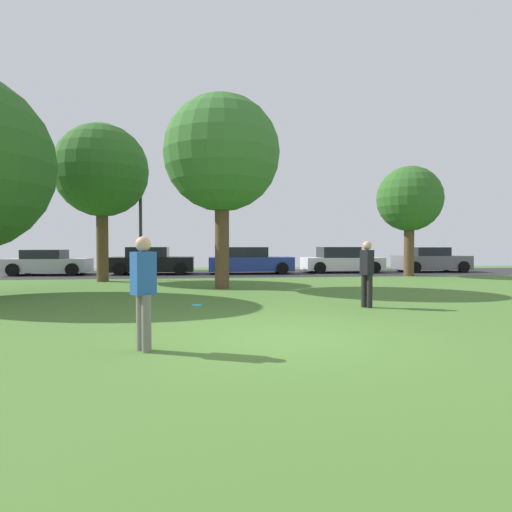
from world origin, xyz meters
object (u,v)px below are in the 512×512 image
Objects in this scene: parked_car_blue at (250,261)px; parked_car_white at (341,261)px; person_thrower at (367,271)px; frisbee_disc at (197,305)px; maple_tree_far at (222,154)px; oak_tree_center at (409,200)px; street_lamp_post at (141,229)px; oak_tree_left at (102,171)px; person_catcher at (143,288)px; parked_car_black at (151,262)px; parked_car_silver at (48,263)px; parked_car_grey at (430,260)px.

parked_car_blue is 5.26m from parked_car_white.
person_thrower is 6.17× the size of frisbee_disc.
maple_tree_far is 1.56× the size of parked_car_white.
oak_tree_center is 20.33× the size of frisbee_disc.
person_thrower is 11.52m from street_lamp_post.
person_thrower is at bearing -45.65° from oak_tree_left.
person_catcher is at bearing -117.11° from parked_car_white.
person_catcher reaches higher than parked_car_black.
maple_tree_far is 12.47m from parked_car_silver.
parked_car_black is (-6.85, 12.88, -0.25)m from person_thrower.
oak_tree_center is at bearing 5.43° from oak_tree_left.
maple_tree_far is 4.15× the size of person_thrower.
frisbee_disc is 14.47m from parked_car_silver.
person_thrower is at bearing -121.75° from oak_tree_center.
frisbee_disc is at bearing -138.69° from oak_tree_center.
parked_car_blue reaches higher than parked_car_grey.
oak_tree_center reaches higher than parked_car_silver.
street_lamp_post is at bearing -90.54° from person_thrower.
person_catcher is 18.17m from parked_car_silver.
person_catcher is (-4.93, -3.76, 0.02)m from person_thrower.
person_catcher reaches higher than person_thrower.
street_lamp_post reaches higher than parked_car_white.
oak_tree_left is 8.87m from parked_car_blue.
parked_car_grey is at bearing 13.81° from oak_tree_left.
person_catcher is 18.84m from parked_car_white.
oak_tree_left is 14.60m from oak_tree_center.
parked_car_black is at bearing 113.72° from maple_tree_far.
oak_tree_center is (14.51, 1.38, -0.87)m from oak_tree_left.
street_lamp_post is (-15.78, -3.64, 1.59)m from parked_car_grey.
person_thrower is 0.98× the size of person_catcher.
frisbee_disc is at bearing -77.79° from parked_car_black.
parked_car_white is (8.58, 16.77, -0.29)m from person_catcher.
maple_tree_far is at bearing -152.90° from oak_tree_center.
parked_car_silver is 21.03m from parked_car_grey.
person_thrower is 0.38× the size of parked_car_black.
oak_tree_left reaches higher than oak_tree_center.
parked_car_blue is at bearing 33.43° from street_lamp_post.
parked_car_white is (12.02, 4.45, -4.04)m from oak_tree_left.
oak_tree_center is at bearing -50.92° from parked_car_white.
person_catcher is (3.43, -12.32, -3.75)m from oak_tree_left.
parked_car_white is at bearing 20.08° from street_lamp_post.
oak_tree_left is 1.51× the size of parked_car_white.
parked_car_black reaches higher than parked_car_grey.
person_thrower is 0.41× the size of parked_car_silver.
maple_tree_far reaches higher than parked_car_black.
parked_car_white is (-2.49, 3.07, -3.17)m from oak_tree_center.
person_catcher is at bearing 0.00° from person_thrower.
parked_car_black is 0.96× the size of parked_car_blue.
parked_car_blue reaches higher than frisbee_disc.
parked_car_white is at bearing 25.54° from person_catcher.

